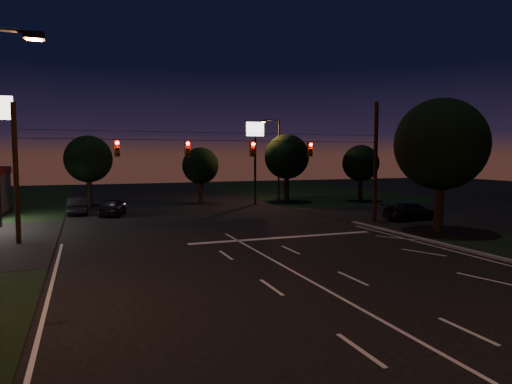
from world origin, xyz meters
name	(u,v)px	position (x,y,z in m)	size (l,w,h in m)	color
ground	(340,297)	(0.00, 0.00, 0.00)	(140.00, 140.00, 0.00)	black
cross_street_right	(448,216)	(20.00, 16.00, 0.00)	(20.00, 16.00, 0.02)	black
center_line	(475,372)	(0.00, -6.00, 0.01)	(0.14, 40.00, 0.01)	silver
stop_bar	(284,237)	(3.00, 11.50, 0.01)	(12.00, 0.50, 0.01)	silver
utility_pole_right	(374,222)	(12.00, 15.00, 0.00)	(0.30, 0.30, 9.00)	black
utility_pole_left	(19,244)	(-12.00, 15.00, 0.00)	(0.28, 0.28, 8.00)	black
signal_span	(221,148)	(0.00, 14.96, 5.50)	(24.00, 0.40, 1.56)	black
pole_sign_right	(255,143)	(8.00, 30.00, 6.24)	(1.80, 0.30, 8.40)	black
street_light_right_far	(277,153)	(11.24, 32.00, 5.24)	(2.20, 0.35, 9.00)	black
tree_right_near	(439,146)	(13.53, 10.17, 5.68)	(6.00, 6.00, 8.76)	black
tree_far_b	(89,160)	(-7.98, 34.13, 4.61)	(4.60, 4.60, 6.98)	black
tree_far_c	(200,166)	(3.02, 33.10, 3.90)	(3.80, 3.80, 5.86)	black
tree_far_d	(286,157)	(12.02, 31.13, 4.83)	(4.80, 4.80, 7.30)	black
tree_far_e	(360,164)	(20.02, 29.11, 4.11)	(4.00, 4.00, 6.18)	black
car_oncoming_a	(112,207)	(-6.27, 26.05, 0.74)	(1.76, 4.37, 1.49)	black
car_oncoming_b	(78,206)	(-9.00, 27.96, 0.74)	(1.56, 4.47, 1.47)	black
car_cross	(411,211)	(15.32, 14.89, 0.69)	(1.93, 4.74, 1.38)	black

